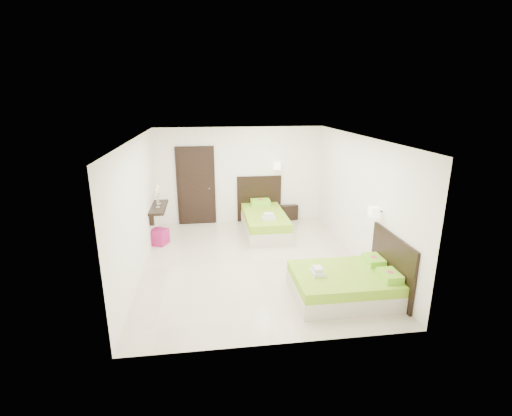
{
  "coord_description": "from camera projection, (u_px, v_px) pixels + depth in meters",
  "views": [
    {
      "loc": [
        -0.91,
        -7.12,
        3.35
      ],
      "look_at": [
        0.1,
        0.3,
        1.1
      ],
      "focal_mm": 26.0,
      "sensor_mm": 36.0,
      "label": 1
    }
  ],
  "objects": [
    {
      "name": "door",
      "position": [
        196.0,
        186.0,
        9.94
      ],
      "size": [
        1.02,
        0.15,
        2.14
      ],
      "color": "black",
      "rests_on": "ground"
    },
    {
      "name": "floor",
      "position": [
        253.0,
        262.0,
        7.84
      ],
      "size": [
        5.5,
        5.5,
        0.0
      ],
      "primitive_type": "plane",
      "color": "beige",
      "rests_on": "ground"
    },
    {
      "name": "ottoman",
      "position": [
        159.0,
        237.0,
        8.75
      ],
      "size": [
        0.48,
        0.48,
        0.36
      ],
      "primitive_type": "cube",
      "rotation": [
        0.0,
        0.0,
        -0.42
      ],
      "color": "#951354",
      "rests_on": "ground"
    },
    {
      "name": "bed_single",
      "position": [
        264.0,
        220.0,
        9.54
      ],
      "size": [
        1.23,
        2.04,
        1.69
      ],
      "color": "beige",
      "rests_on": "ground"
    },
    {
      "name": "nightstand",
      "position": [
        287.0,
        211.0,
        10.58
      ],
      "size": [
        0.57,
        0.53,
        0.43
      ],
      "primitive_type": "cube",
      "rotation": [
        0.0,
        0.0,
        0.26
      ],
      "color": "black",
      "rests_on": "ground"
    },
    {
      "name": "bed_double",
      "position": [
        348.0,
        283.0,
        6.42
      ],
      "size": [
        1.75,
        1.49,
        1.44
      ],
      "color": "beige",
      "rests_on": "ground"
    },
    {
      "name": "console_shelf",
      "position": [
        158.0,
        207.0,
        8.85
      ],
      "size": [
        0.35,
        1.2,
        0.78
      ],
      "color": "black",
      "rests_on": "ground"
    }
  ]
}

